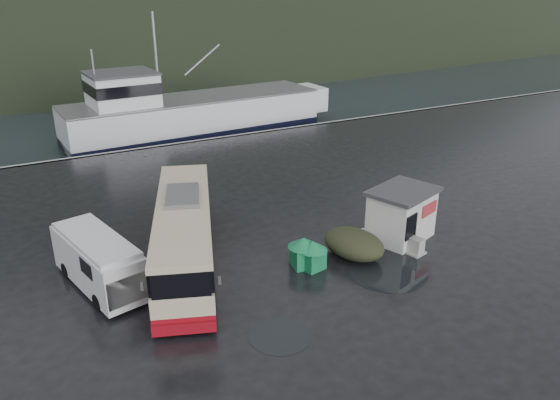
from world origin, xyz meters
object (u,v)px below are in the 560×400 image
jersey_barrier_a (367,250)px  fishing_trawler (195,119)px  waste_bin_left (312,268)px  ticket_kiosk (399,238)px  dome_tent (353,256)px  white_van (102,286)px  jersey_barrier_b (408,250)px  coach_bus (187,264)px  waste_bin_right (303,266)px

jersey_barrier_a → fishing_trawler: size_ratio=0.06×
waste_bin_left → ticket_kiosk: size_ratio=0.40×
dome_tent → ticket_kiosk: (3.09, 0.46, 0.00)m
white_van → ticket_kiosk: 14.08m
white_van → fishing_trawler: 28.40m
ticket_kiosk → jersey_barrier_b: size_ratio=2.10×
coach_bus → fishing_trawler: size_ratio=0.41×
waste_bin_left → jersey_barrier_b: (4.86, -0.69, 0.00)m
white_van → jersey_barrier_b: size_ratio=3.53×
jersey_barrier_a → jersey_barrier_b: jersey_barrier_a is taller
coach_bus → waste_bin_left: bearing=-11.9°
coach_bus → waste_bin_left: 5.62m
coach_bus → jersey_barrier_a: size_ratio=6.90×
waste_bin_left → jersey_barrier_a: bearing=4.3°
coach_bus → ticket_kiosk: bearing=6.5°
coach_bus → dome_tent: (7.07, -2.84, 0.00)m
white_van → waste_bin_left: bearing=-31.3°
white_van → dome_tent: (10.80, -2.74, 0.00)m
coach_bus → fishing_trawler: (9.39, 25.08, 0.00)m
white_van → jersey_barrier_b: bearing=-27.6°
waste_bin_right → jersey_barrier_b: size_ratio=0.90×
jersey_barrier_b → fishing_trawler: fishing_trawler is taller
jersey_barrier_a → dome_tent: bearing=-171.1°
waste_bin_left → dome_tent: 2.28m
fishing_trawler → dome_tent: bearing=-98.0°
coach_bus → ticket_kiosk: size_ratio=3.35×
coach_bus → jersey_barrier_b: bearing=-1.0°
dome_tent → jersey_barrier_b: 2.70m
waste_bin_right → jersey_barrier_a: 3.39m
ticket_kiosk → jersey_barrier_b: (-0.51, -1.26, 0.00)m
waste_bin_right → ticket_kiosk: (5.62, 0.21, 0.00)m
waste_bin_left → coach_bus: bearing=148.4°
coach_bus → fishing_trawler: 26.78m
ticket_kiosk → jersey_barrier_a: size_ratio=2.06×
waste_bin_right → dome_tent: bearing=-5.7°
coach_bus → fishing_trawler: bearing=89.2°
coach_bus → jersey_barrier_a: coach_bus is taller
white_van → waste_bin_left: 8.98m
dome_tent → jersey_barrier_a: bearing=8.9°
white_van → waste_bin_right: size_ratio=3.93×
dome_tent → waste_bin_right: bearing=174.3°
ticket_kiosk → coach_bus: bearing=147.8°
jersey_barrier_a → waste_bin_right: bearing=178.0°
waste_bin_right → white_van: bearing=163.2°
white_van → jersey_barrier_a: 11.95m
waste_bin_right → ticket_kiosk: 5.62m
waste_bin_left → dome_tent: size_ratio=0.42×
waste_bin_left → fishing_trawler: size_ratio=0.05×
jersey_barrier_a → fishing_trawler: bearing=87.0°
waste_bin_left → waste_bin_right: (-0.25, 0.36, 0.00)m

